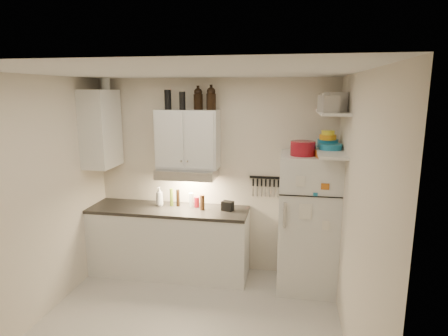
# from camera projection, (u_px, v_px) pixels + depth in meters

# --- Properties ---
(floor) EXTENTS (3.20, 3.00, 0.02)m
(floor) POSITION_uv_depth(u_px,v_px,m) (185.00, 332.00, 3.86)
(floor) COLOR beige
(floor) RESTS_ON ground
(ceiling) EXTENTS (3.20, 3.00, 0.02)m
(ceiling) POSITION_uv_depth(u_px,v_px,m) (179.00, 71.00, 3.33)
(ceiling) COLOR white
(ceiling) RESTS_ON ground
(back_wall) EXTENTS (3.20, 0.02, 2.60)m
(back_wall) POSITION_uv_depth(u_px,v_px,m) (214.00, 176.00, 5.05)
(back_wall) COLOR beige
(back_wall) RESTS_ON ground
(left_wall) EXTENTS (0.02, 3.00, 2.60)m
(left_wall) POSITION_uv_depth(u_px,v_px,m) (32.00, 202.00, 3.88)
(left_wall) COLOR beige
(left_wall) RESTS_ON ground
(right_wall) EXTENTS (0.02, 3.00, 2.60)m
(right_wall) POSITION_uv_depth(u_px,v_px,m) (357.00, 221.00, 3.32)
(right_wall) COLOR beige
(right_wall) RESTS_ON ground
(base_cabinet) EXTENTS (2.10, 0.60, 0.88)m
(base_cabinet) POSITION_uv_depth(u_px,v_px,m) (169.00, 242.00, 5.02)
(base_cabinet) COLOR white
(base_cabinet) RESTS_ON floor
(countertop) EXTENTS (2.10, 0.62, 0.04)m
(countertop) POSITION_uv_depth(u_px,v_px,m) (168.00, 210.00, 4.93)
(countertop) COLOR #282522
(countertop) RESTS_ON base_cabinet
(upper_cabinet) EXTENTS (0.80, 0.33, 0.75)m
(upper_cabinet) POSITION_uv_depth(u_px,v_px,m) (188.00, 139.00, 4.83)
(upper_cabinet) COLOR white
(upper_cabinet) RESTS_ON back_wall
(side_cabinet) EXTENTS (0.33, 0.55, 1.00)m
(side_cabinet) POSITION_uv_depth(u_px,v_px,m) (101.00, 129.00, 4.87)
(side_cabinet) COLOR white
(side_cabinet) RESTS_ON left_wall
(range_hood) EXTENTS (0.76, 0.46, 0.12)m
(range_hood) POSITION_uv_depth(u_px,v_px,m) (187.00, 173.00, 4.86)
(range_hood) COLOR silver
(range_hood) RESTS_ON back_wall
(fridge) EXTENTS (0.70, 0.68, 1.70)m
(fridge) POSITION_uv_depth(u_px,v_px,m) (308.00, 222.00, 4.59)
(fridge) COLOR silver
(fridge) RESTS_ON floor
(shelf_hi) EXTENTS (0.30, 0.95, 0.03)m
(shelf_hi) POSITION_uv_depth(u_px,v_px,m) (332.00, 112.00, 4.15)
(shelf_hi) COLOR white
(shelf_hi) RESTS_ON right_wall
(shelf_lo) EXTENTS (0.30, 0.95, 0.03)m
(shelf_lo) POSITION_uv_depth(u_px,v_px,m) (330.00, 151.00, 4.24)
(shelf_lo) COLOR white
(shelf_lo) RESTS_ON right_wall
(knife_strip) EXTENTS (0.42, 0.02, 0.03)m
(knife_strip) POSITION_uv_depth(u_px,v_px,m) (266.00, 178.00, 4.90)
(knife_strip) COLOR black
(knife_strip) RESTS_ON back_wall
(dutch_oven) EXTENTS (0.32, 0.32, 0.17)m
(dutch_oven) POSITION_uv_depth(u_px,v_px,m) (303.00, 148.00, 4.32)
(dutch_oven) COLOR maroon
(dutch_oven) RESTS_ON fridge
(book_stack) EXTENTS (0.21, 0.24, 0.07)m
(book_stack) POSITION_uv_depth(u_px,v_px,m) (324.00, 154.00, 4.19)
(book_stack) COLOR #C16118
(book_stack) RESTS_ON fridge
(spice_jar) EXTENTS (0.08, 0.08, 0.11)m
(spice_jar) POSITION_uv_depth(u_px,v_px,m) (313.00, 150.00, 4.37)
(spice_jar) COLOR silver
(spice_jar) RESTS_ON fridge
(stock_pot) EXTENTS (0.35, 0.35, 0.19)m
(stock_pot) POSITION_uv_depth(u_px,v_px,m) (330.00, 102.00, 4.37)
(stock_pot) COLOR silver
(stock_pot) RESTS_ON shelf_hi
(tin_a) EXTENTS (0.25, 0.23, 0.21)m
(tin_a) POSITION_uv_depth(u_px,v_px,m) (335.00, 102.00, 4.02)
(tin_a) COLOR #AAAAAD
(tin_a) RESTS_ON shelf_hi
(tin_b) EXTENTS (0.22, 0.22, 0.17)m
(tin_b) POSITION_uv_depth(u_px,v_px,m) (328.00, 104.00, 3.89)
(tin_b) COLOR #AAAAAD
(tin_b) RESTS_ON shelf_hi
(bowl_teal) EXTENTS (0.24, 0.24, 0.10)m
(bowl_teal) POSITION_uv_depth(u_px,v_px,m) (328.00, 143.00, 4.45)
(bowl_teal) COLOR teal
(bowl_teal) RESTS_ON shelf_lo
(bowl_orange) EXTENTS (0.20, 0.20, 0.06)m
(bowl_orange) POSITION_uv_depth(u_px,v_px,m) (328.00, 137.00, 4.39)
(bowl_orange) COLOR orange
(bowl_orange) RESTS_ON bowl_teal
(bowl_yellow) EXTENTS (0.15, 0.15, 0.05)m
(bowl_yellow) POSITION_uv_depth(u_px,v_px,m) (328.00, 133.00, 4.38)
(bowl_yellow) COLOR yellow
(bowl_yellow) RESTS_ON bowl_orange
(plates) EXTENTS (0.28, 0.28, 0.07)m
(plates) POSITION_uv_depth(u_px,v_px,m) (330.00, 147.00, 4.28)
(plates) COLOR teal
(plates) RESTS_ON shelf_lo
(growler_a) EXTENTS (0.15, 0.15, 0.28)m
(growler_a) POSITION_uv_depth(u_px,v_px,m) (198.00, 99.00, 4.75)
(growler_a) COLOR black
(growler_a) RESTS_ON upper_cabinet
(growler_b) EXTENTS (0.16, 0.16, 0.29)m
(growler_b) POSITION_uv_depth(u_px,v_px,m) (211.00, 98.00, 4.68)
(growler_b) COLOR black
(growler_b) RESTS_ON upper_cabinet
(thermos_a) EXTENTS (0.09, 0.09, 0.23)m
(thermos_a) POSITION_uv_depth(u_px,v_px,m) (182.00, 101.00, 4.68)
(thermos_a) COLOR black
(thermos_a) RESTS_ON upper_cabinet
(thermos_b) EXTENTS (0.09, 0.09, 0.25)m
(thermos_b) POSITION_uv_depth(u_px,v_px,m) (168.00, 100.00, 4.75)
(thermos_b) COLOR black
(thermos_b) RESTS_ON upper_cabinet
(side_jar) EXTENTS (0.13, 0.13, 0.15)m
(side_jar) POSITION_uv_depth(u_px,v_px,m) (106.00, 84.00, 4.82)
(side_jar) COLOR silver
(side_jar) RESTS_ON side_cabinet
(soap_bottle) EXTENTS (0.12, 0.12, 0.29)m
(soap_bottle) POSITION_uv_depth(u_px,v_px,m) (159.00, 195.00, 5.01)
(soap_bottle) COLOR white
(soap_bottle) RESTS_ON countertop
(pepper_mill) EXTENTS (0.07, 0.07, 0.20)m
(pepper_mill) POSITION_uv_depth(u_px,v_px,m) (202.00, 202.00, 4.84)
(pepper_mill) COLOR brown
(pepper_mill) RESTS_ON countertop
(oil_bottle) EXTENTS (0.06, 0.06, 0.24)m
(oil_bottle) POSITION_uv_depth(u_px,v_px,m) (172.00, 197.00, 5.00)
(oil_bottle) COLOR #596F1B
(oil_bottle) RESTS_ON countertop
(vinegar_bottle) EXTENTS (0.06, 0.06, 0.23)m
(vinegar_bottle) POSITION_uv_depth(u_px,v_px,m) (178.00, 198.00, 4.99)
(vinegar_bottle) COLOR black
(vinegar_bottle) RESTS_ON countertop
(clear_bottle) EXTENTS (0.08, 0.08, 0.19)m
(clear_bottle) POSITION_uv_depth(u_px,v_px,m) (191.00, 200.00, 4.97)
(clear_bottle) COLOR silver
(clear_bottle) RESTS_ON countertop
(red_jar) EXTENTS (0.09, 0.09, 0.14)m
(red_jar) POSITION_uv_depth(u_px,v_px,m) (197.00, 202.00, 4.96)
(red_jar) COLOR maroon
(red_jar) RESTS_ON countertop
(caddy) EXTENTS (0.17, 0.14, 0.12)m
(caddy) POSITION_uv_depth(u_px,v_px,m) (228.00, 206.00, 4.82)
(caddy) COLOR black
(caddy) RESTS_ON countertop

